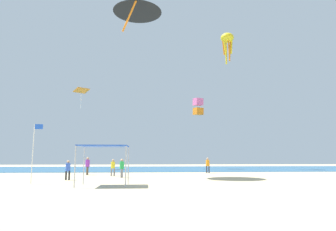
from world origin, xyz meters
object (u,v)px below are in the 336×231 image
(person_near_tent, at_px, (68,168))
(kite_delta_black, at_px, (137,8))
(person_far_shore, at_px, (208,164))
(person_leftmost, at_px, (113,166))
(person_central, at_px, (88,164))
(kite_diamond_orange, at_px, (81,91))
(kite_box_pink, at_px, (198,107))
(canopy_tent, at_px, (104,148))
(person_rightmost, at_px, (122,166))
(banner_flag, at_px, (34,148))
(kite_octopus_yellow, at_px, (227,39))

(person_near_tent, distance_m, kite_delta_black, 17.44)
(person_far_shore, xyz_separation_m, kite_delta_black, (-8.24, -5.85, 16.04))
(person_leftmost, distance_m, kite_delta_black, 16.33)
(person_central, bearing_deg, kite_diamond_orange, -163.76)
(person_far_shore, bearing_deg, kite_delta_black, 79.33)
(person_near_tent, bearing_deg, kite_box_pink, 70.83)
(person_central, relative_size, person_far_shore, 1.03)
(canopy_tent, relative_size, person_leftmost, 1.90)
(kite_delta_black, height_order, kite_box_pink, kite_delta_black)
(person_near_tent, height_order, kite_delta_black, kite_delta_black)
(person_central, height_order, person_far_shore, person_central)
(person_rightmost, xyz_separation_m, banner_flag, (-5.55, -6.31, 1.46))
(banner_flag, bearing_deg, person_central, 81.35)
(kite_box_pink, bearing_deg, kite_delta_black, 39.57)
(canopy_tent, height_order, kite_delta_black, kite_delta_black)
(person_central, xyz_separation_m, kite_octopus_yellow, (19.40, 14.29, 20.27))
(kite_delta_black, bearing_deg, person_central, 73.43)
(person_near_tent, xyz_separation_m, person_far_shore, (13.51, 9.75, 0.12))
(kite_delta_black, bearing_deg, kite_box_pink, -12.13)
(banner_flag, xyz_separation_m, kite_diamond_orange, (-2.72, 25.52, 9.78))
(kite_delta_black, height_order, kite_octopus_yellow, kite_octopus_yellow)
(banner_flag, xyz_separation_m, kite_octopus_yellow, (21.02, 24.93, 18.90))
(person_far_shore, height_order, kite_delta_black, kite_delta_black)
(kite_delta_black, bearing_deg, kite_diamond_orange, 42.53)
(banner_flag, height_order, kite_octopus_yellow, kite_octopus_yellow)
(person_far_shore, bearing_deg, kite_octopus_yellow, -73.82)
(person_leftmost, distance_m, person_rightmost, 2.67)
(kite_box_pink, bearing_deg, person_leftmost, 32.54)
(person_leftmost, bearing_deg, banner_flag, 70.33)
(person_near_tent, distance_m, kite_diamond_orange, 24.98)
(kite_box_pink, bearing_deg, kite_diamond_orange, -22.14)
(person_central, xyz_separation_m, banner_flag, (-1.62, -10.64, 1.37))
(person_central, bearing_deg, kite_delta_black, 58.53)
(canopy_tent, bearing_deg, kite_octopus_yellow, 58.83)
(person_near_tent, bearing_deg, canopy_tent, -40.85)
(kite_delta_black, distance_m, kite_box_pink, 21.82)
(person_far_shore, distance_m, kite_diamond_orange, 24.17)
(canopy_tent, xyz_separation_m, person_leftmost, (-0.56, 10.25, -1.48))
(person_central, distance_m, person_rightmost, 5.85)
(banner_flag, height_order, kite_delta_black, kite_delta_black)
(banner_flag, bearing_deg, kite_diamond_orange, 96.08)
(person_leftmost, bearing_deg, person_far_shore, -148.71)
(kite_delta_black, xyz_separation_m, kite_diamond_orange, (-9.42, 17.99, -4.86))
(person_near_tent, xyz_separation_m, person_rightmost, (4.12, 2.68, 0.06))
(kite_box_pink, xyz_separation_m, kite_diamond_orange, (-18.81, -0.41, 2.16))
(person_far_shore, distance_m, kite_octopus_yellow, 24.14)
(person_leftmost, height_order, person_rightmost, person_rightmost)
(person_central, distance_m, kite_octopus_yellow, 31.49)
(kite_box_pink, bearing_deg, kite_octopus_yellow, 145.11)
(kite_box_pink, bearing_deg, person_central, 23.18)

